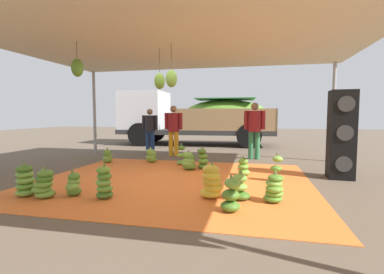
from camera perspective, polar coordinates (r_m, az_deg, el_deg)
The scene contains 23 objects.
ground_plane at distance 8.69m, azimuth 1.80°, elevation -4.39°, with size 40.00×40.00×0.00m, color brown.
tarp_orange at distance 5.82m, azimuth -3.84°, elevation -8.83°, with size 5.45×4.71×0.01m, color orange.
tent_canopy at distance 5.77m, azimuth -4.38°, elevation 19.10°, with size 8.00×7.00×2.89m.
banana_bunch_0 at distance 8.00m, azimuth -8.30°, elevation -3.80°, with size 0.42×0.44×0.43m.
banana_bunch_1 at distance 7.51m, azimuth -2.21°, elevation -3.90°, with size 0.32×0.34×0.58m.
banana_bunch_2 at distance 5.92m, azimuth 16.79°, elevation -6.40°, with size 0.32×0.32×0.57m.
banana_bunch_3 at distance 8.23m, azimuth -16.81°, elevation -3.82°, with size 0.37×0.36×0.42m.
banana_bunch_4 at distance 5.46m, azimuth -30.81°, elevation -7.77°, with size 0.44×0.44×0.57m.
banana_bunch_5 at distance 4.77m, azimuth -17.44°, elevation -9.02°, with size 0.37×0.37×0.57m.
banana_bunch_6 at distance 6.99m, azimuth 2.23°, elevation -4.57°, with size 0.35×0.37×0.56m.
banana_bunch_7 at distance 6.33m, azimuth 10.44°, elevation -6.13°, with size 0.31×0.31×0.43m.
banana_bunch_8 at distance 5.11m, azimuth -22.95°, elevation -8.96°, with size 0.33×0.33×0.43m.
banana_bunch_9 at distance 4.54m, azimuth 16.37°, elevation -10.17°, with size 0.38×0.40×0.49m.
banana_bunch_10 at distance 4.57m, azimuth 4.00°, elevation -9.21°, with size 0.49×0.44×0.58m.
banana_bunch_11 at distance 4.56m, azimuth 9.78°, elevation -10.17°, with size 0.41×0.39×0.46m.
banana_bunch_12 at distance 5.17m, azimuth -27.90°, elevation -8.59°, with size 0.47×0.45×0.51m.
banana_bunch_13 at distance 3.99m, azimuth 7.94°, elevation -11.84°, with size 0.38×0.38×0.52m.
banana_bunch_14 at distance 6.87m, azimuth -0.68°, elevation -4.96°, with size 0.44×0.46×0.47m.
cargo_truck_main at distance 12.75m, azimuth 0.29°, elevation 4.17°, with size 6.91×2.75×2.40m.
worker_0 at distance 9.80m, azimuth -8.56°, elevation 1.92°, with size 0.57×0.35×1.56m.
worker_1 at distance 8.69m, azimuth 12.59°, elevation 2.15°, with size 0.63×0.38×1.72m.
worker_2 at distance 9.19m, azimuth -3.78°, elevation 2.13°, with size 0.60×0.37×1.65m.
speaker_stack at distance 6.67m, azimuth 28.12°, elevation 0.41°, with size 0.52×0.52×1.86m.
Camera 1 is at (1.61, -5.43, 1.35)m, focal length 26.21 mm.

